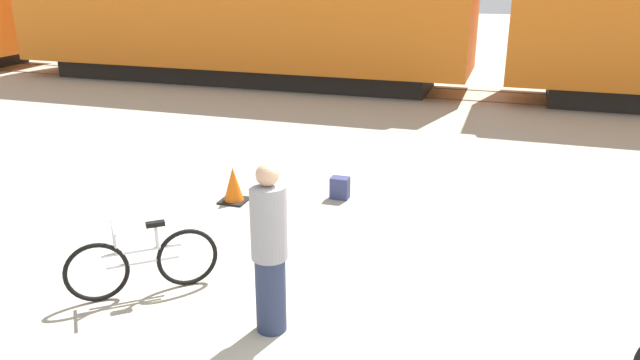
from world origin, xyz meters
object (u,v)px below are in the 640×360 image
(bicycle_silver, at_px, (143,263))
(person_in_grey, at_px, (270,250))
(traffic_cone, at_px, (233,186))
(backpack, at_px, (340,188))

(bicycle_silver, distance_m, person_in_grey, 1.71)
(bicycle_silver, bearing_deg, traffic_cone, 95.18)
(traffic_cone, bearing_deg, backpack, 22.80)
(person_in_grey, bearing_deg, backpack, -62.29)
(backpack, bearing_deg, bicycle_silver, -109.85)
(bicycle_silver, distance_m, traffic_cone, 2.85)
(person_in_grey, distance_m, traffic_cone, 3.66)
(person_in_grey, distance_m, backpack, 3.80)
(bicycle_silver, distance_m, backpack, 3.69)
(person_in_grey, xyz_separation_m, backpack, (-0.36, 3.71, -0.71))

